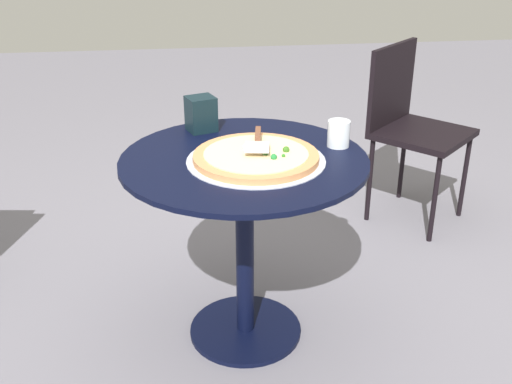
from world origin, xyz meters
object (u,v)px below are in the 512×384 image
pizza_on_tray (256,157)px  patio_chair_far (410,119)px  drinking_cup (339,134)px  pizza_server (257,140)px  patio_table (244,207)px  napkin_dispenser (201,114)px

pizza_on_tray → patio_chair_far: size_ratio=0.53×
drinking_cup → pizza_server: bearing=-171.8°
patio_table → drinking_cup: size_ratio=9.11×
pizza_on_tray → napkin_dispenser: bearing=117.0°
drinking_cup → patio_table: bearing=-168.7°
patio_table → pizza_server: size_ratio=3.85×
patio_table → pizza_on_tray: 0.20m
pizza_on_tray → pizza_server: pizza_server is taller
pizza_on_tray → patio_chair_far: (0.87, 0.91, -0.21)m
patio_table → pizza_server: pizza_server is taller
patio_table → napkin_dispenser: napkin_dispenser is taller
pizza_on_tray → drinking_cup: (0.30, 0.10, 0.03)m
drinking_cup → napkin_dispenser: 0.51m
pizza_server → pizza_on_tray: bearing=-101.3°
drinking_cup → patio_chair_far: size_ratio=0.11×
patio_table → patio_chair_far: patio_chair_far is taller
pizza_on_tray → pizza_server: 0.07m
pizza_server → napkin_dispenser: bearing=123.8°
patio_table → napkin_dispenser: (-0.13, 0.29, 0.24)m
patio_table → pizza_server: (0.05, 0.03, 0.23)m
pizza_server → napkin_dispenser: napkin_dispenser is taller
patio_table → pizza_on_tray: size_ratio=1.82×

